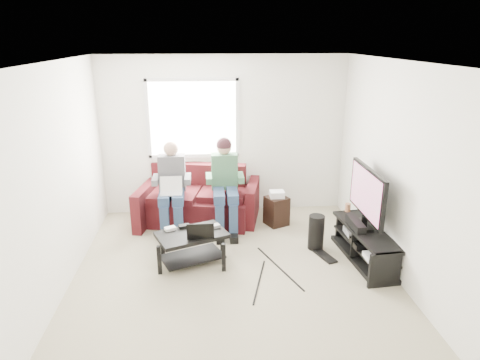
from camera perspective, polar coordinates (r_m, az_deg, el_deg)
name	(u,v)px	position (r m, az deg, el deg)	size (l,w,h in m)	color
floor	(234,278)	(5.46, -0.77, -12.97)	(4.50, 4.50, 0.00)	tan
ceiling	(233,62)	(4.65, -0.91, 15.45)	(4.50, 4.50, 0.00)	white
wall_back	(224,136)	(7.07, -2.12, 5.88)	(4.50, 4.50, 0.00)	white
wall_front	(258,289)	(2.87, 2.42, -14.29)	(4.50, 4.50, 0.00)	white
wall_left	(54,184)	(5.17, -23.53, -0.51)	(4.50, 4.50, 0.00)	white
wall_right	(402,175)	(5.41, 20.79, 0.65)	(4.50, 4.50, 0.00)	white
window	(193,119)	(6.99, -6.29, 8.14)	(1.48, 0.04, 1.28)	white
sofa	(199,202)	(6.94, -5.42, -2.89)	(2.05, 1.19, 0.88)	#4B1219
person_left	(172,184)	(6.49, -9.08, -0.54)	(0.40, 0.70, 1.36)	navy
person_right	(225,178)	(6.48, -2.03, 0.21)	(0.40, 0.71, 1.41)	navy
laptop_silver	(171,190)	(6.32, -9.19, -1.28)	(0.32, 0.22, 0.24)	silver
coffee_table	(192,241)	(5.67, -6.44, -8.10)	(1.01, 0.82, 0.43)	black
laptop_black	(200,227)	(5.49, -5.29, -6.26)	(0.34, 0.24, 0.24)	black
controller_a	(170,229)	(5.73, -9.28, -6.41)	(0.14, 0.09, 0.04)	silver
controller_b	(184,226)	(5.78, -7.45, -6.13)	(0.14, 0.09, 0.04)	black
controller_c	(214,226)	(5.74, -3.45, -6.15)	(0.14, 0.09, 0.04)	gray
tv_stand	(365,246)	(6.00, 16.31, -8.50)	(0.52, 1.38, 0.45)	black
tv	(367,194)	(5.80, 16.57, -1.83)	(0.12, 1.10, 0.81)	black
soundbar	(355,223)	(5.91, 15.14, -5.60)	(0.12, 0.50, 0.10)	black
drink_cup	(348,207)	(6.39, 14.18, -3.56)	(0.08, 0.08, 0.12)	#AE704B
console_white	(377,257)	(5.64, 17.80, -9.69)	(0.30, 0.22, 0.06)	silver
console_grey	(358,231)	(6.21, 15.41, -6.63)	(0.34, 0.26, 0.08)	gray
console_black	(367,243)	(5.92, 16.54, -8.08)	(0.38, 0.30, 0.07)	black
subwoofer	(316,232)	(6.13, 10.11, -6.88)	(0.22, 0.22, 0.50)	black
keyboard_floor	(324,256)	(6.04, 11.18, -9.88)	(0.14, 0.43, 0.02)	black
end_table	(277,209)	(6.81, 4.90, -3.93)	(0.31, 0.31, 0.56)	black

